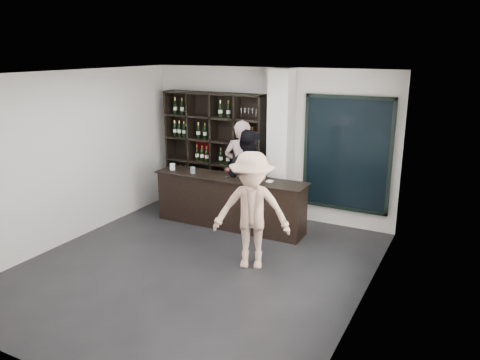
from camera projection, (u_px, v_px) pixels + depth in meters
The scene contains 12 objects.
floor at pixel (195, 267), 7.19m from camera, with size 5.00×5.50×0.01m, color black.
wine_shelf at pixel (214, 152), 9.56m from camera, with size 2.20×0.35×2.40m, color black, non-canonical shape.
structural_column at pixel (281, 147), 8.75m from camera, with size 0.40×0.40×2.90m, color silver.
glass_panel at pixel (347, 154), 8.42m from camera, with size 1.60×0.08×2.10m.
tasting_counter at pixel (230, 202), 8.71m from camera, with size 2.94×0.62×0.97m.
taster_pink at pixel (242, 169), 9.16m from camera, with size 0.70×0.46×1.92m, color beige.
taster_black at pixel (248, 178), 8.66m from camera, with size 0.89×0.69×1.83m, color black.
customer at pixel (252, 211), 6.98m from camera, with size 1.16×0.67×1.80m, color tan.
wine_glass at pixel (227, 172), 8.49m from camera, with size 0.09×0.09×0.22m, color white, non-canonical shape.
spit_cup at pixel (193, 170), 8.80m from camera, with size 0.09×0.09×0.12m, color silver.
napkin_stack at pixel (270, 181), 8.26m from camera, with size 0.11×0.11×0.02m, color white.
card_stand at pixel (172, 167), 9.03m from camera, with size 0.09×0.04×0.13m, color white.
Camera 1 is at (3.63, -5.50, 3.24)m, focal length 35.00 mm.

